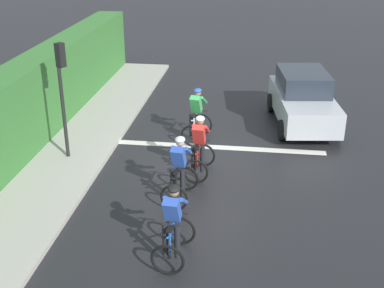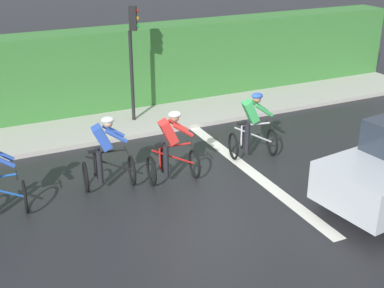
{
  "view_description": "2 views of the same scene",
  "coord_description": "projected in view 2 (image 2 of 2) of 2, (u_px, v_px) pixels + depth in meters",
  "views": [
    {
      "loc": [
        -1.4,
        13.04,
        6.32
      ],
      "look_at": [
        0.13,
        1.74,
        1.24
      ],
      "focal_mm": 47.56,
      "sensor_mm": 36.0,
      "label": 1
    },
    {
      "loc": [
        -9.69,
        5.09,
        5.45
      ],
      "look_at": [
        0.13,
        0.44,
        0.77
      ],
      "focal_mm": 48.82,
      "sensor_mm": 36.0,
      "label": 2
    }
  ],
  "objects": [
    {
      "name": "hedge_wall",
      "position": [
        69.0,
        75.0,
        15.35
      ],
      "size": [
        1.1,
        23.01,
        2.49
      ],
      "primitive_type": "cube",
      "color": "#387533",
      "rests_on": "ground"
    },
    {
      "name": "sidewalk_kerb",
      "position": [
        83.0,
        126.0,
        14.82
      ],
      "size": [
        2.8,
        23.01,
        0.12
      ],
      "primitive_type": "cube",
      "color": "#ADA89E",
      "rests_on": "ground"
    },
    {
      "name": "cyclist_mid",
      "position": [
        171.0,
        149.0,
        11.52
      ],
      "size": [
        0.77,
        1.13,
        1.66
      ],
      "color": "black",
      "rests_on": "ground"
    },
    {
      "name": "stone_wall_low",
      "position": [
        74.0,
        110.0,
        15.49
      ],
      "size": [
        0.44,
        23.01,
        0.53
      ],
      "primitive_type": "cube",
      "color": "tan",
      "rests_on": "ground"
    },
    {
      "name": "road_marking_stop_line",
      "position": [
        244.0,
        166.0,
        12.54
      ],
      "size": [
        7.0,
        0.3,
        0.01
      ],
      "primitive_type": "cube",
      "color": "silver",
      "rests_on": "ground"
    },
    {
      "name": "traffic_light_near_crossing",
      "position": [
        133.0,
        48.0,
        14.29
      ],
      "size": [
        0.27,
        0.29,
        3.34
      ],
      "color": "black",
      "rests_on": "ground"
    },
    {
      "name": "ground_plane",
      "position": [
        212.0,
        173.0,
        12.2
      ],
      "size": [
        80.0,
        80.0,
        0.0
      ],
      "primitive_type": "plane",
      "color": "black"
    },
    {
      "name": "cyclist_fourth",
      "position": [
        252.0,
        127.0,
        12.73
      ],
      "size": [
        0.87,
        1.19,
        1.66
      ],
      "color": "black",
      "rests_on": "ground"
    },
    {
      "name": "cyclist_second",
      "position": [
        106.0,
        155.0,
        11.23
      ],
      "size": [
        0.8,
        1.15,
        1.66
      ],
      "color": "black",
      "rests_on": "ground"
    }
  ]
}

